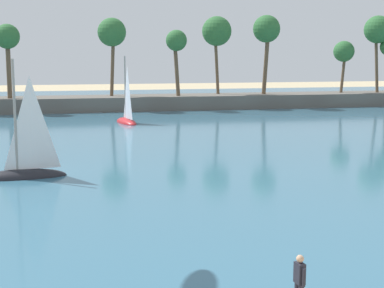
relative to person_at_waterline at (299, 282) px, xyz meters
name	(u,v)px	position (x,y,z in m)	size (l,w,h in m)	color
sea	(95,119)	(-2.84, 49.37, -0.86)	(220.00, 98.23, 0.06)	#386B84
palm_headland	(121,83)	(0.97, 58.54, 2.54)	(102.44, 6.12, 12.44)	#605B54
person_at_waterline	(299,282)	(0.00, 0.00, 0.00)	(0.23, 0.55, 1.67)	#23232D
sailboat_near_shore	(24,166)	(-8.44, 19.56, -0.19)	(5.08, 1.91, 7.20)	black
sailboat_toward_headland	(127,116)	(0.08, 44.60, -0.18)	(2.34, 5.18, 7.24)	red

